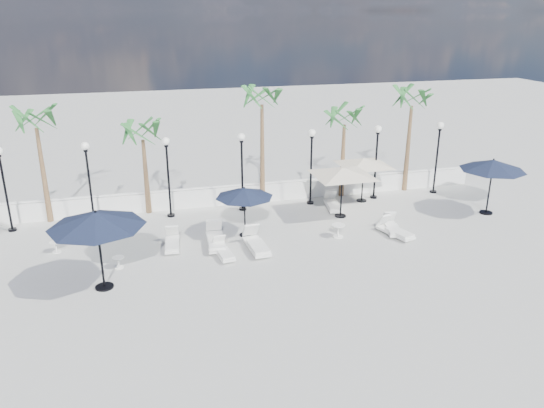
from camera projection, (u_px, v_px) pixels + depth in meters
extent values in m
plane|color=#ACACA6|center=(277.00, 268.00, 20.25)|extent=(100.00, 100.00, 0.00)
cube|color=silver|center=(239.00, 195.00, 26.91)|extent=(26.00, 0.30, 0.90)
cube|color=silver|center=(238.00, 185.00, 26.73)|extent=(26.00, 0.12, 0.08)
cylinder|color=black|center=(13.00, 230.00, 23.65)|extent=(0.36, 0.36, 0.10)
cylinder|color=black|center=(6.00, 194.00, 23.07)|extent=(0.10, 0.10, 3.50)
cylinder|color=black|center=(94.00, 222.00, 24.48)|extent=(0.36, 0.36, 0.10)
cylinder|color=black|center=(90.00, 187.00, 23.89)|extent=(0.10, 0.10, 3.50)
cylinder|color=black|center=(86.00, 151.00, 23.31)|extent=(0.18, 0.18, 0.10)
sphere|color=white|center=(85.00, 146.00, 23.24)|extent=(0.36, 0.36, 0.36)
cylinder|color=black|center=(171.00, 215.00, 25.31)|extent=(0.36, 0.36, 0.10)
cylinder|color=black|center=(169.00, 181.00, 24.72)|extent=(0.10, 0.10, 3.50)
cylinder|color=black|center=(166.00, 146.00, 24.14)|extent=(0.18, 0.18, 0.10)
sphere|color=white|center=(166.00, 141.00, 24.07)|extent=(0.36, 0.36, 0.36)
cylinder|color=black|center=(243.00, 209.00, 26.14)|extent=(0.36, 0.36, 0.10)
cylinder|color=black|center=(242.00, 176.00, 25.55)|extent=(0.10, 0.10, 3.50)
cylinder|color=black|center=(241.00, 141.00, 24.97)|extent=(0.18, 0.18, 0.10)
sphere|color=white|center=(241.00, 137.00, 24.90)|extent=(0.36, 0.36, 0.36)
cylinder|color=black|center=(310.00, 203.00, 26.97)|extent=(0.36, 0.36, 0.10)
cylinder|color=black|center=(311.00, 171.00, 26.38)|extent=(0.10, 0.10, 3.50)
cylinder|color=black|center=(312.00, 137.00, 25.80)|extent=(0.18, 0.18, 0.10)
sphere|color=white|center=(312.00, 133.00, 25.73)|extent=(0.36, 0.36, 0.36)
cylinder|color=black|center=(373.00, 197.00, 27.80)|extent=(0.36, 0.36, 0.10)
cylinder|color=black|center=(376.00, 166.00, 27.21)|extent=(0.10, 0.10, 3.50)
cylinder|color=black|center=(378.00, 133.00, 26.63)|extent=(0.18, 0.18, 0.10)
sphere|color=white|center=(378.00, 129.00, 26.56)|extent=(0.36, 0.36, 0.36)
cylinder|color=black|center=(433.00, 192.00, 28.63)|extent=(0.36, 0.36, 0.10)
cylinder|color=black|center=(436.00, 161.00, 28.04)|extent=(0.10, 0.10, 3.50)
cylinder|color=black|center=(440.00, 130.00, 27.46)|extent=(0.18, 0.18, 0.10)
sphere|color=white|center=(440.00, 126.00, 27.39)|extent=(0.36, 0.36, 0.36)
cone|color=brown|center=(44.00, 176.00, 23.99)|extent=(0.28, 0.28, 4.40)
cone|color=brown|center=(146.00, 177.00, 25.20)|extent=(0.28, 0.28, 3.60)
cone|color=brown|center=(262.00, 155.00, 26.31)|extent=(0.28, 0.28, 5.00)
cone|color=brown|center=(343.00, 161.00, 27.53)|extent=(0.28, 0.28, 3.80)
cone|color=brown|center=(408.00, 149.00, 28.27)|extent=(0.28, 0.28, 4.60)
cube|color=silver|center=(172.00, 244.00, 21.93)|extent=(0.73, 1.77, 0.09)
cube|color=silver|center=(172.00, 244.00, 21.68)|extent=(0.64, 1.21, 0.09)
cube|color=silver|center=(172.00, 230.00, 22.46)|extent=(0.58, 0.46, 0.54)
cube|color=silver|center=(216.00, 242.00, 22.10)|extent=(0.87, 2.17, 0.11)
cube|color=silver|center=(216.00, 242.00, 21.79)|extent=(0.77, 1.48, 0.11)
cube|color=silver|center=(214.00, 225.00, 22.75)|extent=(0.70, 0.55, 0.66)
cube|color=silver|center=(224.00, 253.00, 21.16)|extent=(0.74, 1.66, 0.09)
cube|color=silver|center=(225.00, 253.00, 20.94)|extent=(0.64, 1.14, 0.09)
cube|color=silver|center=(219.00, 240.00, 21.62)|extent=(0.55, 0.44, 0.50)
cube|color=silver|center=(256.00, 246.00, 21.68)|extent=(0.80, 2.08, 0.11)
cube|color=silver|center=(258.00, 246.00, 21.39)|extent=(0.72, 1.41, 0.11)
cube|color=silver|center=(251.00, 230.00, 22.28)|extent=(0.67, 0.52, 0.64)
cube|color=silver|center=(395.00, 233.00, 23.08)|extent=(1.14, 1.92, 0.10)
cube|color=silver|center=(400.00, 232.00, 22.85)|extent=(0.92, 1.35, 0.10)
cube|color=silver|center=(384.00, 220.00, 23.54)|extent=(0.68, 0.59, 0.57)
cube|color=silver|center=(392.00, 229.00, 23.48)|extent=(0.97, 1.82, 0.09)
cube|color=silver|center=(393.00, 229.00, 23.23)|extent=(0.80, 1.26, 0.09)
cube|color=silver|center=(389.00, 216.00, 24.02)|extent=(0.62, 0.52, 0.54)
cube|color=silver|center=(333.00, 206.00, 26.23)|extent=(0.91, 1.91, 0.10)
cube|color=silver|center=(334.00, 206.00, 25.97)|extent=(0.77, 1.32, 0.10)
cube|color=silver|center=(330.00, 194.00, 26.80)|extent=(0.64, 0.52, 0.57)
cylinder|color=silver|center=(119.00, 267.00, 20.24)|extent=(0.35, 0.35, 0.03)
cylinder|color=silver|center=(119.00, 263.00, 20.17)|extent=(0.05, 0.05, 0.42)
cylinder|color=silver|center=(118.00, 258.00, 20.10)|extent=(0.46, 0.46, 0.03)
cylinder|color=silver|center=(57.00, 252.00, 21.56)|extent=(0.36, 0.36, 0.03)
cylinder|color=silver|center=(56.00, 247.00, 21.49)|extent=(0.05, 0.05, 0.43)
cylinder|color=silver|center=(55.00, 242.00, 21.41)|extent=(0.47, 0.47, 0.03)
cylinder|color=silver|center=(338.00, 237.00, 22.99)|extent=(0.45, 0.45, 0.03)
cylinder|color=silver|center=(338.00, 231.00, 22.90)|extent=(0.07, 0.07, 0.54)
cylinder|color=silver|center=(338.00, 225.00, 22.81)|extent=(0.59, 0.59, 0.03)
cylinder|color=black|center=(105.00, 287.00, 18.78)|extent=(0.64, 0.64, 0.07)
cylinder|color=black|center=(100.00, 252.00, 18.31)|extent=(0.08, 0.08, 2.81)
cone|color=black|center=(96.00, 219.00, 17.90)|extent=(3.33, 3.33, 0.52)
sphere|color=black|center=(95.00, 212.00, 17.80)|extent=(0.09, 0.09, 0.09)
cylinder|color=black|center=(245.00, 235.00, 23.15)|extent=(0.50, 0.50, 0.05)
cylinder|color=black|center=(245.00, 213.00, 22.79)|extent=(0.06, 0.06, 2.14)
cone|color=black|center=(244.00, 193.00, 22.48)|extent=(2.50, 2.50, 0.40)
sphere|color=black|center=(244.00, 188.00, 22.41)|extent=(0.07, 0.07, 0.07)
cylinder|color=black|center=(486.00, 213.00, 25.70)|extent=(0.61, 0.61, 0.07)
cylinder|color=black|center=(490.00, 187.00, 25.26)|extent=(0.08, 0.08, 2.63)
cone|color=black|center=(493.00, 165.00, 24.87)|extent=(3.06, 3.06, 0.49)
sphere|color=black|center=(494.00, 159.00, 24.78)|extent=(0.09, 0.09, 0.09)
cylinder|color=black|center=(340.00, 216.00, 25.30)|extent=(0.54, 0.54, 0.06)
cylinder|color=black|center=(341.00, 193.00, 24.90)|extent=(0.07, 0.07, 2.38)
pyramid|color=beige|center=(343.00, 168.00, 24.48)|extent=(5.27, 5.27, 0.36)
cylinder|color=black|center=(362.00, 200.00, 27.34)|extent=(0.52, 0.52, 0.06)
cylinder|color=black|center=(363.00, 180.00, 26.96)|extent=(0.07, 0.07, 2.25)
pyramid|color=beige|center=(364.00, 158.00, 26.57)|extent=(4.89, 4.89, 0.35)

